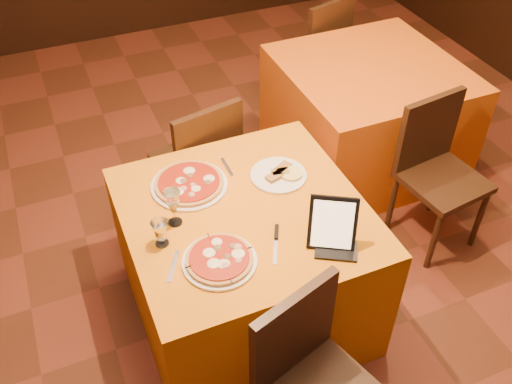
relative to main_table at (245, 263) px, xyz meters
name	(u,v)px	position (x,y,z in m)	size (l,w,h in m)	color
floor	(250,304)	(0.03, 0.02, -0.38)	(6.00, 7.00, 0.01)	#5E2D19
main_table	(245,263)	(0.00, 0.00, 0.00)	(1.10, 1.10, 0.75)	orange
side_table	(365,116)	(1.25, 0.91, 0.00)	(1.10, 1.10, 0.75)	#D4570D
chair_main_far	(195,160)	(0.00, 0.80, 0.08)	(0.40, 0.40, 0.91)	black
chair_side_near	(444,181)	(1.25, 0.07, 0.08)	(0.48, 0.48, 0.91)	black
chair_side_far	(310,51)	(1.25, 1.75, 0.08)	(0.47, 0.47, 0.91)	black
pizza_near	(219,260)	(-0.22, -0.26, 0.39)	(0.32, 0.32, 0.03)	white
pizza_far	(189,184)	(-0.18, 0.26, 0.39)	(0.37, 0.37, 0.03)	white
cutlet_dish	(278,174)	(0.24, 0.16, 0.39)	(0.28, 0.28, 0.03)	white
wine_glass	(173,207)	(-0.32, 0.04, 0.47)	(0.08, 0.08, 0.19)	#D7CE7A
water_glass	(161,233)	(-0.41, -0.06, 0.44)	(0.08, 0.08, 0.13)	white
tablet	(333,223)	(0.27, -0.34, 0.49)	(0.21, 0.02, 0.24)	black
knife	(276,247)	(0.04, -0.27, 0.38)	(0.20, 0.02, 0.01)	silver
fork_near	(173,266)	(-0.40, -0.20, 0.38)	(0.17, 0.02, 0.01)	silver
fork_far	(227,167)	(0.04, 0.32, 0.38)	(0.15, 0.02, 0.01)	#B5B7BD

